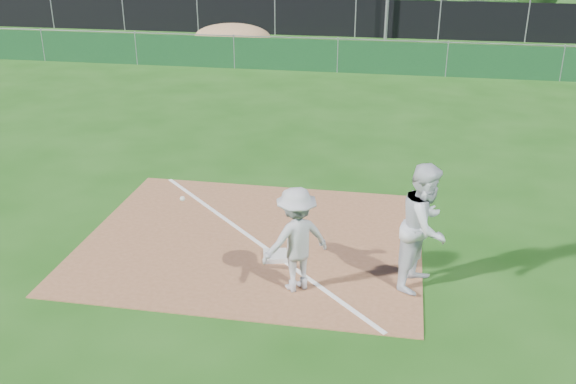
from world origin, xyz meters
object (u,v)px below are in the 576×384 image
(first_base, at_px, (275,256))
(car_left, at_px, (230,7))
(car_mid, at_px, (347,9))
(play_at_first, at_px, (296,240))
(car_right, at_px, (486,16))
(runner, at_px, (425,226))

(first_base, relative_size, car_left, 0.10)
(first_base, distance_m, car_mid, 26.74)
(car_left, relative_size, car_mid, 0.83)
(first_base, bearing_deg, car_mid, 92.84)
(play_at_first, xyz_separation_m, car_left, (-8.56, 28.04, -0.16))
(play_at_first, bearing_deg, first_base, 120.07)
(play_at_first, relative_size, car_right, 0.51)
(runner, bearing_deg, car_left, 41.47)
(car_left, bearing_deg, car_mid, -116.18)
(first_base, height_order, play_at_first, play_at_first)
(car_left, relative_size, car_right, 0.84)
(runner, xyz_separation_m, car_mid, (-3.74, 27.07, -0.21))
(play_at_first, bearing_deg, car_left, 106.97)
(play_at_first, bearing_deg, car_right, 78.53)
(car_mid, distance_m, car_right, 7.33)
(first_base, relative_size, car_mid, 0.08)
(car_right, bearing_deg, runner, 177.25)
(play_at_first, xyz_separation_m, car_mid, (-1.82, 27.56, -0.05))
(car_left, height_order, car_right, car_right)
(runner, bearing_deg, play_at_first, 124.97)
(first_base, relative_size, runner, 0.20)
(play_at_first, bearing_deg, car_mid, 93.79)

